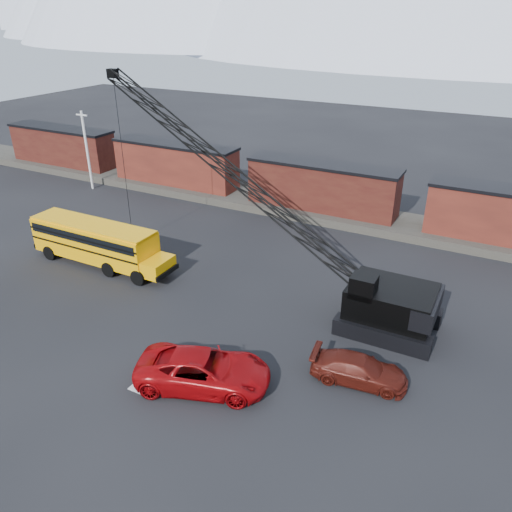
{
  "coord_description": "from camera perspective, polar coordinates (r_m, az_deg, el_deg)",
  "views": [
    {
      "loc": [
        14.4,
        -18.62,
        17.07
      ],
      "look_at": [
        1.4,
        6.42,
        3.0
      ],
      "focal_mm": 35.0,
      "sensor_mm": 36.0,
      "label": 1
    }
  ],
  "objects": [
    {
      "name": "ground",
      "position": [
        29.08,
        -8.43,
        -9.78
      ],
      "size": [
        160.0,
        160.0,
        0.0
      ],
      "primitive_type": "plane",
      "color": "black",
      "rests_on": "ground"
    },
    {
      "name": "crawler_crane",
      "position": [
        32.26,
        -2.37,
        9.05
      ],
      "size": [
        24.47,
        4.99,
        13.51
      ],
      "color": "black",
      "rests_on": "ground"
    },
    {
      "name": "school_bus",
      "position": [
        38.05,
        -17.59,
        1.52
      ],
      "size": [
        11.65,
        2.65,
        3.19
      ],
      "color": "#FFAC05",
      "rests_on": "ground"
    },
    {
      "name": "maroon_suv",
      "position": [
        26.32,
        11.7,
        -12.6
      ],
      "size": [
        5.09,
        2.59,
        1.41
      ],
      "primitive_type": "imported",
      "rotation": [
        0.0,
        0.0,
        1.7
      ],
      "color": "#4F150E",
      "rests_on": "ground"
    },
    {
      "name": "boxcar_mid",
      "position": [
        45.41,
        7.58,
        7.91
      ],
      "size": [
        13.7,
        3.1,
        4.17
      ],
      "color": "#4E1F16",
      "rests_on": "gravel_berm"
    },
    {
      "name": "utility_pole",
      "position": [
        54.61,
        -18.76,
        11.45
      ],
      "size": [
        1.4,
        0.24,
        8.0
      ],
      "color": "silver",
      "rests_on": "ground"
    },
    {
      "name": "snow_patch",
      "position": [
        26.42,
        -12.65,
        -14.5
      ],
      "size": [
        1.4,
        0.9,
        0.02
      ],
      "primitive_type": "cube",
      "color": "silver",
      "rests_on": "ground"
    },
    {
      "name": "gravel_berm",
      "position": [
        46.23,
        7.4,
        5.07
      ],
      "size": [
        120.0,
        5.0,
        0.7
      ],
      "primitive_type": "cube",
      "color": "#4C483E",
      "rests_on": "ground"
    },
    {
      "name": "red_pickup",
      "position": [
        25.55,
        -6.01,
        -12.84
      ],
      "size": [
        7.31,
        5.06,
        1.86
      ],
      "primitive_type": "imported",
      "rotation": [
        0.0,
        0.0,
        1.9
      ],
      "color": "#A4070B",
      "rests_on": "ground"
    },
    {
      "name": "boxcar_west_far",
      "position": [
        63.31,
        -21.25,
        11.69
      ],
      "size": [
        13.7,
        3.1,
        4.17
      ],
      "color": "#4E1F16",
      "rests_on": "gravel_berm"
    },
    {
      "name": "boxcar_west_near",
      "position": [
        52.72,
        -9.18,
        10.42
      ],
      "size": [
        13.7,
        3.1,
        4.17
      ],
      "color": "#481A14",
      "rests_on": "gravel_berm"
    }
  ]
}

